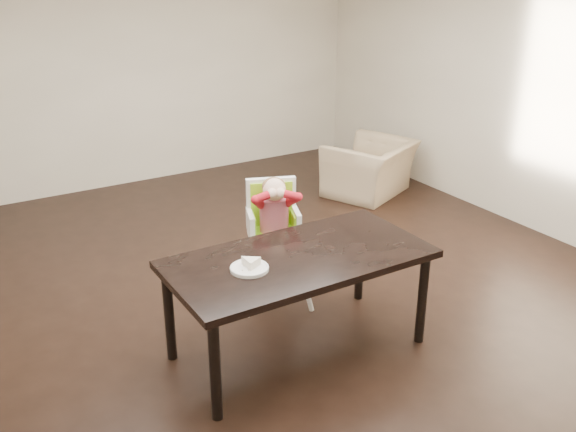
% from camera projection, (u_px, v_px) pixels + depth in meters
% --- Properties ---
extents(ground, '(7.00, 7.00, 0.00)m').
position_uv_depth(ground, '(280.00, 302.00, 5.26)').
color(ground, black).
rests_on(ground, ground).
extents(room_walls, '(6.02, 7.02, 2.71)m').
position_uv_depth(room_walls, '(279.00, 74.00, 4.55)').
color(room_walls, beige).
rests_on(room_walls, ground).
extents(dining_table, '(1.80, 0.90, 0.75)m').
position_uv_depth(dining_table, '(299.00, 266.00, 4.39)').
color(dining_table, black).
rests_on(dining_table, ground).
extents(high_chair, '(0.57, 0.57, 1.05)m').
position_uv_depth(high_chair, '(274.00, 214.00, 5.07)').
color(high_chair, white).
rests_on(high_chair, ground).
extents(plate, '(0.26, 0.26, 0.07)m').
position_uv_depth(plate, '(250.00, 266.00, 4.16)').
color(plate, white).
rests_on(plate, dining_table).
extents(armchair, '(1.13, 0.96, 0.84)m').
position_uv_depth(armchair, '(370.00, 160.00, 7.46)').
color(armchair, tan).
rests_on(armchair, ground).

